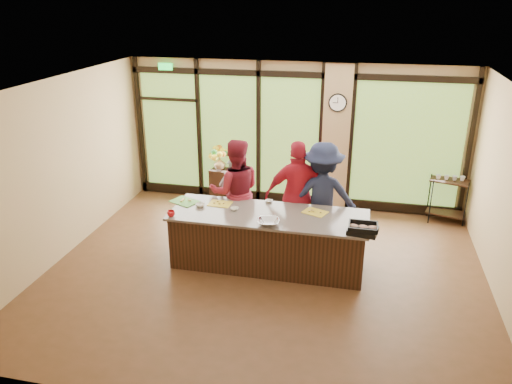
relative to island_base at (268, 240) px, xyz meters
The scene contains 24 objects.
floor 0.53m from the island_base, 90.00° to the right, with size 7.00×7.00×0.00m, color #4D321B.
ceiling 2.58m from the island_base, 90.00° to the right, with size 7.00×7.00×0.00m, color white.
back_wall 2.90m from the island_base, 90.00° to the left, with size 7.00×7.00×0.00m, color tan.
left_wall 3.67m from the island_base, behind, with size 6.00×6.00×0.00m, color tan.
window_wall 2.83m from the island_base, 86.48° to the left, with size 6.90×0.12×3.00m.
island_base is the anchor object (origin of this frame).
countertop 0.46m from the island_base, ahead, with size 3.20×1.10×0.04m, color slate.
wall_clock 3.25m from the island_base, 71.68° to the left, with size 0.36×0.04×0.36m.
cook_left 1.20m from the island_base, 133.10° to the left, with size 0.57×0.38×1.58m, color slate.
cook_midleft 1.16m from the island_base, 135.56° to the left, with size 0.93×0.73×1.92m, color maroon.
cook_midright 1.00m from the island_base, 64.25° to the left, with size 1.14×0.47×1.95m, color #B01B2D.
cook_right 1.24m from the island_base, 46.55° to the left, with size 1.25×0.72×1.93m, color #1B213C.
roasting_pan 1.63m from the island_base, 14.13° to the right, with size 0.43×0.33×0.08m, color black.
mixing_bowl 0.66m from the island_base, 78.91° to the right, with size 0.34×0.34×0.08m, color silver.
cutting_board_left 1.59m from the island_base, behind, with size 0.44×0.33×0.01m, color #4F9A38.
cutting_board_center 1.03m from the island_base, 165.98° to the left, with size 0.37×0.28×0.01m, color yellow.
cutting_board_right 0.90m from the island_base, 16.91° to the left, with size 0.37×0.28×0.01m, color yellow.
prep_bowl_near 1.28m from the island_base, behind, with size 0.16×0.16×0.05m, color white.
prep_bowl_mid 0.77m from the island_base, behind, with size 0.13×0.13×0.04m, color white.
prep_bowl_far 0.70m from the island_base, 100.58° to the left, with size 0.12×0.12×0.03m, color white.
red_ramekin 1.65m from the island_base, 163.85° to the right, with size 0.12×0.12×0.10m, color red.
flower_stand 2.90m from the island_base, 122.26° to the left, with size 0.37×0.37×0.74m, color #321A10.
flower_vase 2.93m from the island_base, 122.26° to the left, with size 0.25×0.25×0.26m, color #8E714D.
bar_cart 3.95m from the island_base, 38.24° to the left, with size 0.79×0.59×0.96m.
Camera 1 is at (1.40, -6.91, 4.24)m, focal length 35.00 mm.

